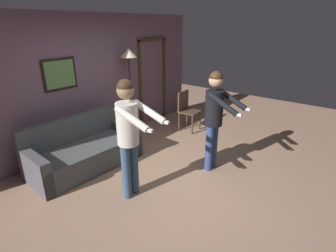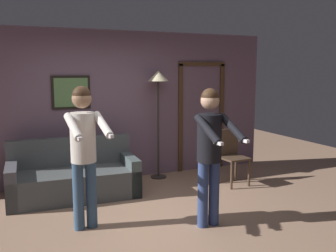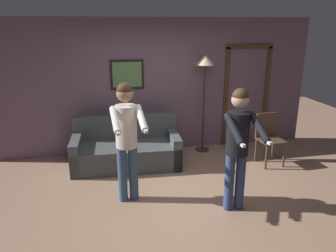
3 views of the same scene
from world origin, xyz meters
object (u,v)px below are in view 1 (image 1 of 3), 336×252
(torchiere_lamp, at_px, (129,62))
(person_standing_left, at_px, (129,129))
(dining_chair_distant, at_px, (187,108))
(couch, at_px, (85,152))
(person_standing_right, at_px, (215,113))

(torchiere_lamp, xyz_separation_m, person_standing_left, (-1.65, -1.69, -0.57))
(torchiere_lamp, height_order, dining_chair_distant, torchiere_lamp)
(torchiere_lamp, bearing_deg, dining_chair_distant, -40.05)
(couch, xyz_separation_m, dining_chair_distant, (2.57, -0.40, 0.25))
(person_standing_left, distance_m, dining_chair_distant, 2.83)
(couch, height_order, person_standing_left, person_standing_left)
(person_standing_left, distance_m, person_standing_right, 1.51)
(person_standing_left, bearing_deg, couch, 86.80)
(torchiere_lamp, distance_m, person_standing_left, 2.43)
(person_standing_right, bearing_deg, couch, 126.88)
(couch, bearing_deg, torchiere_lamp, 15.36)
(couch, distance_m, person_standing_right, 2.37)
(person_standing_left, xyz_separation_m, dining_chair_distant, (2.64, 0.86, -0.53))
(person_standing_left, bearing_deg, dining_chair_distant, 18.08)
(person_standing_left, relative_size, dining_chair_distant, 1.87)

